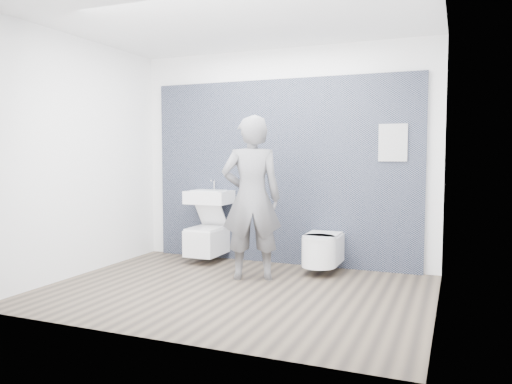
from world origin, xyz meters
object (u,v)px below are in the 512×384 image
at_px(toilet_rounded, 322,250).
at_px(washbasin, 209,197).
at_px(toilet_square, 207,240).
at_px(visitor, 252,198).

bearing_deg(toilet_rounded, washbasin, 175.23).
xyz_separation_m(toilet_square, visitor, (0.90, -0.61, 0.64)).
relative_size(toilet_square, visitor, 0.38).
distance_m(washbasin, toilet_rounded, 1.69).
distance_m(toilet_rounded, visitor, 1.09).
xyz_separation_m(washbasin, toilet_square, (0.00, -0.08, -0.57)).
xyz_separation_m(toilet_rounded, visitor, (-0.68, -0.56, 0.65)).
distance_m(washbasin, visitor, 1.14).
bearing_deg(toilet_square, toilet_rounded, -2.03).
height_order(toilet_rounded, visitor, visitor).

